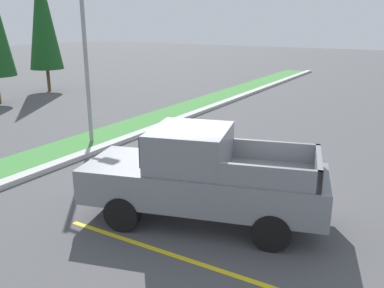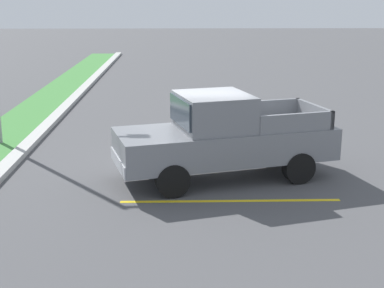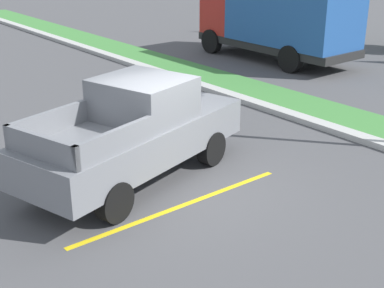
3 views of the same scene
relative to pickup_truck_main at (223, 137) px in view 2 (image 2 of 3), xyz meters
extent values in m
plane|color=#4C4C4F|center=(0.78, 0.51, -1.04)|extent=(120.00, 120.00, 0.00)
cube|color=yellow|center=(-1.54, -0.05, -1.04)|extent=(0.12, 4.80, 0.01)
cube|color=yellow|center=(1.56, -0.05, -1.04)|extent=(0.12, 4.80, 0.01)
cube|color=#B2B2AD|center=(0.78, 5.51, -0.97)|extent=(56.00, 0.40, 0.15)
cylinder|color=black|center=(-1.23, 1.21, -0.66)|extent=(0.48, 0.81, 0.76)
cylinder|color=black|center=(0.41, 1.67, -0.66)|extent=(0.48, 0.81, 0.76)
cylinder|color=black|center=(-0.38, -1.77, -0.66)|extent=(0.48, 0.81, 0.76)
cylinder|color=black|center=(1.25, -1.31, -0.66)|extent=(0.48, 0.81, 0.76)
cube|color=slate|center=(0.01, -0.05, -0.16)|extent=(3.24, 5.52, 0.76)
cube|color=slate|center=(-0.07, 0.24, 0.64)|extent=(2.13, 2.02, 0.84)
cube|color=#2D3842|center=(-0.29, 1.03, 0.69)|extent=(1.57, 0.50, 0.63)
cube|color=slate|center=(-0.41, -1.68, 0.44)|extent=(0.61, 1.86, 0.44)
cube|color=slate|center=(1.23, -1.21, 0.44)|extent=(0.61, 1.86, 0.44)
cube|color=slate|center=(0.65, -2.31, 0.44)|extent=(1.76, 0.59, 0.44)
cube|color=silver|center=(-0.68, 2.40, -0.40)|extent=(1.78, 0.65, 0.28)
camera|label=1|loc=(-7.32, -4.10, 3.25)|focal=38.75mm
camera|label=2|loc=(-12.69, 1.07, 3.31)|focal=51.29mm
camera|label=3|loc=(8.73, -5.54, 3.78)|focal=50.41mm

